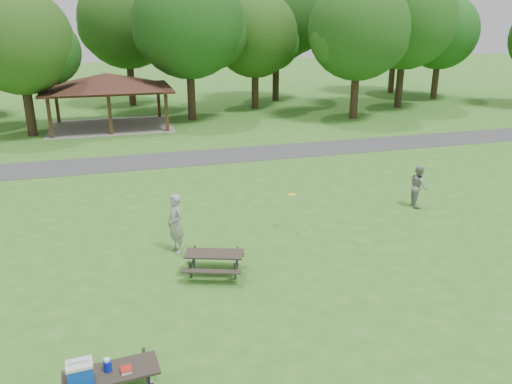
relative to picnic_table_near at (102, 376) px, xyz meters
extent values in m
plane|color=#367521|center=(4.49, 4.10, -0.74)|extent=(160.00, 160.00, 0.00)
cube|color=#3F3F41|center=(4.49, 18.10, -0.73)|extent=(120.00, 3.20, 0.02)
cube|color=#342213|center=(-3.21, 25.40, 0.56)|extent=(0.22, 0.22, 2.60)
cube|color=#3A2215|center=(-3.21, 30.80, 0.56)|extent=(0.22, 0.22, 2.60)
cube|color=#392514|center=(0.49, 25.40, 0.56)|extent=(0.22, 0.22, 2.60)
cube|color=#341E13|center=(0.49, 30.80, 0.56)|extent=(0.22, 0.22, 2.60)
cube|color=#382414|center=(4.19, 25.40, 0.56)|extent=(0.22, 0.22, 2.60)
cube|color=#391E15|center=(4.19, 30.80, 0.56)|extent=(0.22, 0.22, 2.60)
cube|color=#341C15|center=(0.49, 28.10, 1.94)|extent=(8.60, 6.60, 0.16)
pyramid|color=#381E16|center=(0.49, 28.10, 2.52)|extent=(7.01, 7.01, 1.00)
cube|color=gray|center=(0.49, 28.10, -0.72)|extent=(8.40, 6.40, 0.03)
cylinder|color=black|center=(-4.51, 26.60, 1.01)|extent=(0.60, 0.60, 3.50)
sphere|color=#1F4714|center=(-4.51, 26.60, 5.24)|extent=(6.60, 6.60, 6.60)
sphere|color=#134413|center=(-3.02, 26.90, 4.58)|extent=(4.29, 4.29, 4.29)
cylinder|color=black|center=(6.49, 29.10, 1.28)|extent=(0.60, 0.60, 4.02)
sphere|color=#144313|center=(6.49, 29.10, 6.29)|extent=(8.00, 8.00, 8.00)
sphere|color=#174012|center=(8.29, 29.40, 5.49)|extent=(5.20, 5.20, 5.20)
sphere|color=#134313|center=(4.89, 28.90, 5.69)|extent=(4.80, 4.80, 4.80)
cylinder|color=#2F2115|center=(12.49, 32.60, 0.98)|extent=(0.60, 0.60, 3.43)
sphere|color=#1F4714|center=(12.49, 32.60, 5.32)|extent=(7.00, 7.00, 7.00)
sphere|color=#174614|center=(14.07, 32.90, 4.62)|extent=(4.55, 4.55, 4.55)
sphere|color=#144814|center=(11.09, 32.40, 4.79)|extent=(4.20, 4.20, 4.20)
cylinder|color=black|center=(18.49, 26.10, 1.15)|extent=(0.60, 0.60, 3.78)
sphere|color=#184513|center=(18.49, 26.10, 5.82)|extent=(7.40, 7.40, 7.40)
sphere|color=#1E4A15|center=(20.16, 26.40, 5.08)|extent=(4.81, 4.81, 4.81)
sphere|color=#1F4F16|center=(17.01, 25.90, 5.26)|extent=(4.44, 4.44, 4.44)
cylinder|color=black|center=(24.49, 29.60, 1.36)|extent=(0.60, 0.60, 4.20)
sphere|color=#1A4B15|center=(24.49, 29.60, 6.54)|extent=(8.20, 8.20, 8.20)
sphere|color=#194B15|center=(26.34, 29.90, 5.72)|extent=(5.33, 5.33, 5.33)
sphere|color=#1C4F16|center=(22.85, 29.40, 5.92)|extent=(4.92, 4.92, 4.92)
cylinder|color=#302315|center=(30.49, 33.10, 1.05)|extent=(0.60, 0.60, 3.57)
sphere|color=#164F17|center=(30.49, 33.10, 5.38)|extent=(6.80, 6.80, 6.80)
sphere|color=#204C15|center=(32.02, 33.40, 4.70)|extent=(4.42, 4.42, 4.42)
sphere|color=#1A4F16|center=(29.13, 32.90, 4.87)|extent=(4.08, 4.08, 4.08)
cylinder|color=#301F15|center=(2.49, 37.10, 1.33)|extent=(0.60, 0.60, 4.13)
sphere|color=#1C4814|center=(2.49, 37.10, 6.39)|extent=(8.00, 8.00, 8.00)
sphere|color=#154212|center=(4.29, 37.40, 5.59)|extent=(5.20, 5.20, 5.20)
sphere|color=#1B4B15|center=(0.89, 36.90, 5.79)|extent=(4.80, 4.80, 4.80)
cylinder|color=black|center=(15.49, 36.10, 1.54)|extent=(0.60, 0.60, 4.55)
sphere|color=#164012|center=(15.49, 36.10, 6.96)|extent=(8.40, 8.40, 8.40)
sphere|color=#194112|center=(17.38, 36.40, 6.12)|extent=(5.46, 5.46, 5.46)
sphere|color=#154A15|center=(13.81, 35.90, 6.33)|extent=(5.04, 5.04, 5.04)
cylinder|color=#322316|center=(28.49, 37.60, 1.40)|extent=(0.60, 0.60, 4.27)
sphere|color=#144815|center=(28.49, 37.60, 6.53)|extent=(8.00, 8.00, 8.00)
sphere|color=#194814|center=(30.29, 37.90, 5.73)|extent=(5.20, 5.20, 5.20)
sphere|color=#1D4C15|center=(26.89, 37.40, 5.93)|extent=(4.80, 4.80, 4.80)
cube|color=black|center=(0.18, 0.05, 0.01)|extent=(1.90, 0.87, 0.05)
cube|color=#2A221E|center=(0.13, 0.66, -0.29)|extent=(1.86, 0.41, 0.04)
cube|color=#414143|center=(-0.56, 0.38, -0.36)|extent=(0.09, 0.39, 0.80)
cube|color=#454648|center=(0.85, 0.49, -0.36)|extent=(0.09, 0.39, 0.80)
cube|color=#3C3D3F|center=(0.89, 0.10, -0.33)|extent=(0.18, 1.50, 0.05)
cube|color=blue|center=(-0.37, -0.10, 0.22)|extent=(0.49, 0.38, 0.37)
cube|color=silver|center=(-0.37, -0.10, 0.44)|extent=(0.51, 0.40, 0.06)
cylinder|color=silver|center=(-0.37, -0.10, 0.51)|extent=(0.41, 0.06, 0.03)
cylinder|color=#0B21AF|center=(0.12, 0.09, 0.15)|extent=(0.16, 0.16, 0.22)
cylinder|color=white|center=(0.12, 0.09, 0.29)|extent=(0.12, 0.12, 0.05)
cube|color=silver|center=(0.47, -0.05, 0.08)|extent=(0.22, 0.22, 0.07)
cube|color=red|center=(0.47, -0.05, 0.12)|extent=(0.23, 0.23, 0.02)
cube|color=#2D2620|center=(3.21, 4.73, -0.03)|extent=(1.85, 1.21, 0.05)
cube|color=#2B251F|center=(3.02, 4.19, -0.32)|extent=(1.71, 0.80, 0.04)
cube|color=#2A221E|center=(3.39, 5.27, -0.32)|extent=(1.71, 0.80, 0.04)
cube|color=#3D3D3F|center=(2.46, 4.61, -0.39)|extent=(0.17, 0.36, 0.75)
cube|color=#404043|center=(2.70, 5.29, -0.39)|extent=(0.17, 0.36, 0.75)
cube|color=#404042|center=(2.58, 4.95, -0.36)|extent=(0.51, 1.35, 0.05)
cube|color=#474649|center=(3.72, 4.17, -0.39)|extent=(0.17, 0.36, 0.75)
cube|color=#3C3D3F|center=(3.95, 4.85, -0.39)|extent=(0.17, 0.36, 0.75)
cube|color=#444447|center=(3.83, 4.51, -0.36)|extent=(0.51, 1.35, 0.05)
cylinder|color=yellow|center=(6.61, 7.30, 0.63)|extent=(0.34, 0.34, 0.02)
imported|color=#A3A3A5|center=(2.32, 6.66, 0.26)|extent=(0.73, 0.86, 1.99)
imported|color=gray|center=(12.43, 8.17, 0.13)|extent=(0.86, 0.99, 1.73)
camera|label=1|loc=(0.68, -8.54, 6.65)|focal=35.00mm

